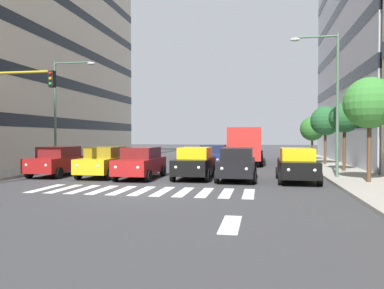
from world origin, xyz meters
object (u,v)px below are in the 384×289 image
(car_2, at_px, (195,163))
(street_tree_2, at_px, (325,121))
(bus_behind_traffic, at_px, (246,142))
(street_lamp_left, at_px, (330,91))
(car_3, at_px, (141,163))
(street_tree_3, at_px, (312,129))
(traffic_light_gantry, at_px, (3,108))
(car_row2_0, at_px, (213,157))
(car_4, at_px, (105,162))
(street_tree_1, at_px, (344,118))
(car_5, at_px, (58,161))
(street_lamp_right, at_px, (62,103))
(car_1, at_px, (237,164))
(street_tree_0, at_px, (370,103))
(car_0, at_px, (297,165))

(car_2, xyz_separation_m, street_tree_2, (-8.54, -10.72, 2.64))
(bus_behind_traffic, bearing_deg, street_lamp_left, 112.42)
(car_3, xyz_separation_m, street_tree_3, (-11.24, -17.07, 2.13))
(traffic_light_gantry, bearing_deg, car_2, -151.35)
(street_lamp_left, bearing_deg, car_row2_0, -38.27)
(car_4, height_order, street_lamp_left, street_lamp_left)
(street_tree_1, height_order, street_tree_2, street_tree_2)
(car_5, bearing_deg, car_2, 179.99)
(car_row2_0, height_order, street_lamp_left, street_lamp_left)
(car_5, xyz_separation_m, traffic_light_gantry, (0.17, 4.57, 2.77))
(street_lamp_left, height_order, street_lamp_right, street_lamp_left)
(car_3, bearing_deg, car_5, -5.37)
(street_tree_2, bearing_deg, street_tree_3, -87.59)
(car_4, distance_m, traffic_light_gantry, 6.13)
(car_1, distance_m, street_tree_1, 8.61)
(car_4, relative_size, street_tree_3, 1.11)
(bus_behind_traffic, bearing_deg, street_tree_2, 162.47)
(bus_behind_traffic, bearing_deg, car_2, 79.59)
(bus_behind_traffic, distance_m, traffic_light_gantry, 20.37)
(street_tree_0, bearing_deg, traffic_light_gantry, 11.05)
(street_lamp_left, bearing_deg, street_tree_3, -93.91)
(street_lamp_right, relative_size, street_tree_2, 1.61)
(car_5, distance_m, street_tree_3, 23.47)
(car_0, bearing_deg, car_5, -2.23)
(street_lamp_left, bearing_deg, street_lamp_right, -9.00)
(car_2, relative_size, street_tree_2, 0.98)
(car_3, bearing_deg, car_row2_0, -114.71)
(car_3, xyz_separation_m, car_row2_0, (-3.16, -6.86, 0.00))
(car_2, xyz_separation_m, car_row2_0, (-0.20, -6.37, 0.00))
(car_row2_0, bearing_deg, traffic_light_gantry, 51.95)
(car_0, xyz_separation_m, car_5, (13.58, -0.53, 0.00))
(car_3, distance_m, street_tree_1, 13.08)
(car_4, height_order, street_tree_3, street_tree_3)
(car_1, xyz_separation_m, street_tree_0, (-6.32, 0.87, 3.02))
(car_2, xyz_separation_m, bus_behind_traffic, (-2.33, -12.68, 0.97))
(street_lamp_left, height_order, street_tree_3, street_lamp_left)
(car_3, bearing_deg, street_tree_1, -155.88)
(traffic_light_gantry, distance_m, street_lamp_right, 8.32)
(street_tree_0, bearing_deg, street_lamp_right, -14.47)
(bus_behind_traffic, xyz_separation_m, street_tree_1, (-6.42, 7.94, 1.63))
(bus_behind_traffic, bearing_deg, street_tree_1, 128.95)
(bus_behind_traffic, height_order, street_tree_3, street_tree_3)
(car_3, relative_size, car_row2_0, 1.00)
(street_tree_3, bearing_deg, car_2, 63.43)
(car_1, bearing_deg, car_2, -9.17)
(car_2, bearing_deg, street_tree_1, -151.51)
(street_tree_3, bearing_deg, street_lamp_right, 35.59)
(street_tree_2, bearing_deg, car_4, 38.14)
(car_row2_0, xyz_separation_m, street_tree_1, (-8.54, 1.62, 2.60))
(car_4, xyz_separation_m, street_tree_2, (-13.75, -10.80, 2.64))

